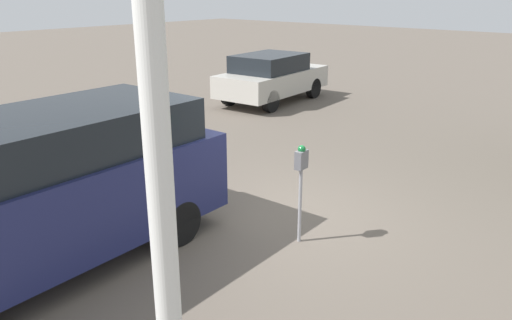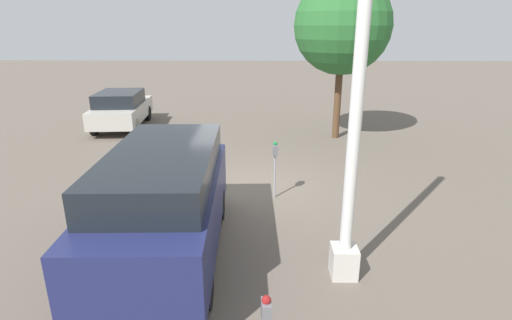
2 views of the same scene
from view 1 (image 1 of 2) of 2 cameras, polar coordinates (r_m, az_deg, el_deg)
The scene contains 5 objects.
ground_plane at distance 8.03m, azimuth 2.53°, elevation -6.67°, with size 80.00×80.00×0.00m, color #60564C.
parking_meter_near at distance 6.93m, azimuth 5.17°, elevation -1.34°, with size 0.21×0.12×1.46m.
lamp_post at distance 3.47m, azimuth -11.21°, elevation 1.72°, with size 0.44×0.44×6.39m.
parked_van at distance 6.83m, azimuth -23.17°, elevation -2.92°, with size 4.88×2.09×2.04m.
car_distant at distance 16.16m, azimuth 1.84°, elevation 9.50°, with size 4.21×2.09×1.53m.
Camera 1 is at (5.74, 4.41, 3.48)m, focal length 35.00 mm.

